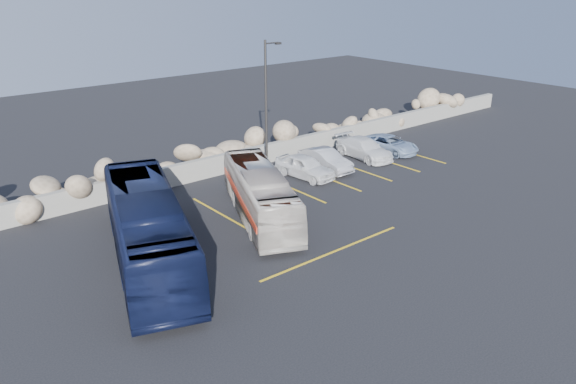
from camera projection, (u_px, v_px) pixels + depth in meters
ground at (353, 247)px, 24.92m from camera, size 90.00×90.00×0.00m
seawall at (208, 167)px, 33.33m from camera, size 60.00×0.40×1.20m
riprap_pile at (197, 151)px, 33.94m from camera, size 54.00×2.80×2.60m
parking_lines at (340, 189)px, 31.67m from camera, size 18.16×9.36×0.01m
lamppost at (267, 107)px, 31.71m from camera, size 1.14×0.18×8.00m
vintage_bus at (260, 194)px, 27.47m from camera, size 5.59×9.08×2.51m
tour_coach at (148, 229)px, 22.99m from camera, size 6.15×11.44×3.12m
car_a at (305, 166)px, 33.25m from camera, size 1.98×4.08×1.34m
car_b at (326, 160)px, 34.52m from camera, size 1.47×3.94×1.29m
car_c at (364, 148)px, 36.81m from camera, size 2.19×4.57×1.28m
car_d at (390, 144)px, 38.00m from camera, size 2.16×4.23×1.14m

